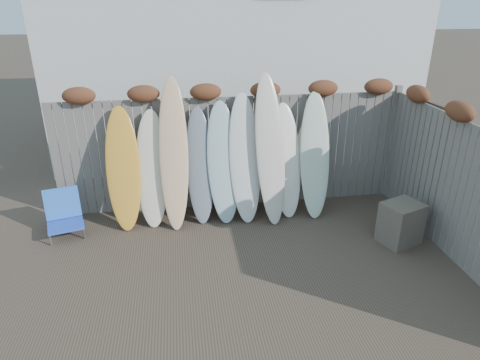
{
  "coord_description": "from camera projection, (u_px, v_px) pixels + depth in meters",
  "views": [
    {
      "loc": [
        -0.86,
        -4.64,
        3.59
      ],
      "look_at": [
        0.0,
        1.2,
        1.0
      ],
      "focal_mm": 32.0,
      "sensor_mm": 36.0,
      "label": 1
    }
  ],
  "objects": [
    {
      "name": "ground",
      "position": [
        253.0,
        283.0,
        5.76
      ],
      "size": [
        80.0,
        80.0,
        0.0
      ],
      "primitive_type": "plane",
      "color": "#493A2D"
    },
    {
      "name": "back_fence",
      "position": [
        233.0,
        143.0,
        7.46
      ],
      "size": [
        6.05,
        0.28,
        2.24
      ],
      "color": "slate",
      "rests_on": "ground"
    },
    {
      "name": "right_fence",
      "position": [
        463.0,
        185.0,
        5.93
      ],
      "size": [
        0.28,
        4.4,
        2.24
      ],
      "color": "slate",
      "rests_on": "ground"
    },
    {
      "name": "house",
      "position": [
        229.0,
        10.0,
        10.42
      ],
      "size": [
        8.5,
        5.5,
        6.33
      ],
      "color": "silver",
      "rests_on": "ground"
    },
    {
      "name": "beach_chair",
      "position": [
        64.0,
        214.0,
        6.85
      ],
      "size": [
        0.67,
        0.7,
        0.72
      ],
      "color": "blue",
      "rests_on": "ground"
    },
    {
      "name": "wooden_crate",
      "position": [
        401.0,
        223.0,
        6.6
      ],
      "size": [
        0.69,
        0.64,
        0.66
      ],
      "primitive_type": "cube",
      "rotation": [
        0.0,
        0.0,
        0.36
      ],
      "color": "brown",
      "rests_on": "ground"
    },
    {
      "name": "lattice_panel",
      "position": [
        428.0,
        166.0,
        6.96
      ],
      "size": [
        0.23,
        1.34,
        2.01
      ],
      "primitive_type": "cube",
      "rotation": [
        0.0,
        0.0,
        0.13
      ],
      "color": "#4A3B2D",
      "rests_on": "ground"
    },
    {
      "name": "surfboard_0",
      "position": [
        123.0,
        169.0,
        6.9
      ],
      "size": [
        0.55,
        0.7,
        1.95
      ],
      "primitive_type": "ellipsoid",
      "rotation": [
        -0.31,
        0.0,
        0.01
      ],
      "color": "orange",
      "rests_on": "ground"
    },
    {
      "name": "surfboard_1",
      "position": [
        152.0,
        169.0,
        7.0
      ],
      "size": [
        0.59,
        0.72,
        1.88
      ],
      "primitive_type": "ellipsoid",
      "rotation": [
        -0.31,
        0.0,
        -0.1
      ],
      "color": "#F2E0C1",
      "rests_on": "ground"
    },
    {
      "name": "surfboard_2",
      "position": [
        174.0,
        154.0,
        6.9
      ],
      "size": [
        0.52,
        0.87,
        2.4
      ],
      "primitive_type": "ellipsoid",
      "rotation": [
        -0.31,
        0.0,
        -0.06
      ],
      "color": "#EEC77A",
      "rests_on": "ground"
    },
    {
      "name": "surfboard_3",
      "position": [
        200.0,
        166.0,
        7.12
      ],
      "size": [
        0.46,
        0.68,
        1.89
      ],
      "primitive_type": "ellipsoid",
      "rotation": [
        -0.31,
        0.0,
        0.0
      ],
      "color": "slate",
      "rests_on": "ground"
    },
    {
      "name": "surfboard_4",
      "position": [
        223.0,
        163.0,
        7.13
      ],
      "size": [
        0.57,
        0.72,
        1.98
      ],
      "primitive_type": "ellipsoid",
      "rotation": [
        -0.31,
        0.0,
        0.04
      ],
      "color": "#9EB8BE",
      "rests_on": "ground"
    },
    {
      "name": "surfboard_5",
      "position": [
        245.0,
        159.0,
        7.14
      ],
      "size": [
        0.55,
        0.75,
        2.1
      ],
      "primitive_type": "ellipsoid",
      "rotation": [
        -0.31,
        0.0,
        0.02
      ],
      "color": "silver",
      "rests_on": "ground"
    },
    {
      "name": "surfboard_6",
      "position": [
        270.0,
        150.0,
        7.06
      ],
      "size": [
        0.56,
        0.89,
        2.42
      ],
      "primitive_type": "ellipsoid",
      "rotation": [
        -0.31,
        0.0,
        0.1
      ],
      "color": "beige",
      "rests_on": "ground"
    },
    {
      "name": "surfboard_7",
      "position": [
        286.0,
        161.0,
        7.31
      ],
      "size": [
        0.57,
        0.72,
        1.9
      ],
      "primitive_type": "ellipsoid",
      "rotation": [
        -0.31,
        0.0,
        0.08
      ],
      "color": "white",
      "rests_on": "ground"
    },
    {
      "name": "surfboard_8",
      "position": [
        315.0,
        156.0,
        7.28
      ],
      "size": [
        0.57,
        0.78,
        2.09
      ],
      "primitive_type": "ellipsoid",
      "rotation": [
        -0.31,
        0.0,
        -0.09
      ],
      "color": "silver",
      "rests_on": "ground"
    }
  ]
}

